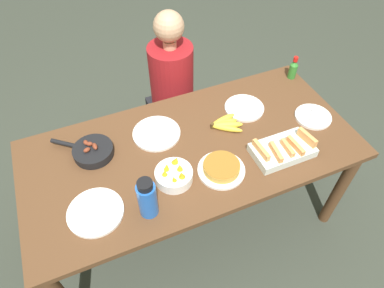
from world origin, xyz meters
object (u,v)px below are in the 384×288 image
(hot_sauce_bottle, at_px, (293,69))
(empty_plate_mid_edge, at_px, (157,133))
(frittata_plate_center, at_px, (221,168))
(fruit_bowl_mango, at_px, (174,175))
(empty_plate_far_left, at_px, (96,212))
(empty_plate_far_right, at_px, (244,108))
(banana_bunch, at_px, (225,124))
(empty_plate_near_front, at_px, (313,117))
(water_bottle, at_px, (147,198))
(skillet, at_px, (92,151))
(melon_tray, at_px, (283,150))
(person_figure, at_px, (173,101))

(hot_sauce_bottle, bearing_deg, empty_plate_mid_edge, -171.74)
(frittata_plate_center, height_order, fruit_bowl_mango, fruit_bowl_mango)
(empty_plate_far_left, bearing_deg, empty_plate_far_right, 20.03)
(banana_bunch, height_order, empty_plate_near_front, banana_bunch)
(empty_plate_far_left, xyz_separation_m, water_bottle, (0.24, -0.09, 0.10))
(empty_plate_near_front, distance_m, fruit_bowl_mango, 0.92)
(frittata_plate_center, xyz_separation_m, empty_plate_far_right, (0.34, 0.37, -0.02))
(fruit_bowl_mango, bearing_deg, empty_plate_mid_edge, 86.54)
(skillet, bearing_deg, melon_tray, -163.50)
(melon_tray, xyz_separation_m, skillet, (-0.94, 0.39, -0.00))
(banana_bunch, bearing_deg, empty_plate_far_right, 26.19)
(fruit_bowl_mango, bearing_deg, skillet, 136.69)
(melon_tray, xyz_separation_m, person_figure, (-0.30, 0.90, -0.28))
(empty_plate_far_left, xyz_separation_m, hot_sauce_bottle, (1.43, 0.51, 0.06))
(fruit_bowl_mango, relative_size, water_bottle, 0.82)
(banana_bunch, bearing_deg, water_bottle, -147.92)
(empty_plate_mid_edge, bearing_deg, empty_plate_far_left, -139.37)
(banana_bunch, xyz_separation_m, hot_sauce_bottle, (0.61, 0.24, 0.05))
(melon_tray, distance_m, hot_sauce_bottle, 0.69)
(fruit_bowl_mango, bearing_deg, hot_sauce_bottle, 24.98)
(water_bottle, bearing_deg, frittata_plate_center, 10.81)
(empty_plate_far_right, relative_size, hot_sauce_bottle, 1.50)
(empty_plate_near_front, relative_size, water_bottle, 0.92)
(banana_bunch, xyz_separation_m, water_bottle, (-0.58, -0.36, 0.09))
(melon_tray, relative_size, empty_plate_far_right, 1.36)
(empty_plate_near_front, height_order, empty_plate_far_right, same)
(empty_plate_far_right, distance_m, water_bottle, 0.88)
(empty_plate_far_right, height_order, empty_plate_mid_edge, same)
(empty_plate_far_right, xyz_separation_m, fruit_bowl_mango, (-0.58, -0.32, 0.03))
(melon_tray, relative_size, fruit_bowl_mango, 1.70)
(melon_tray, distance_m, empty_plate_mid_edge, 0.70)
(frittata_plate_center, height_order, water_bottle, water_bottle)
(water_bottle, distance_m, person_figure, 1.13)
(empty_plate_near_front, relative_size, empty_plate_far_left, 0.80)
(melon_tray, distance_m, person_figure, 0.99)
(empty_plate_far_right, xyz_separation_m, hot_sauce_bottle, (0.44, 0.15, 0.06))
(empty_plate_far_right, bearing_deg, frittata_plate_center, -132.45)
(fruit_bowl_mango, xyz_separation_m, water_bottle, (-0.17, -0.13, 0.07))
(frittata_plate_center, relative_size, water_bottle, 1.06)
(hot_sauce_bottle, relative_size, person_figure, 0.13)
(frittata_plate_center, bearing_deg, fruit_bowl_mango, 169.02)
(empty_plate_mid_edge, bearing_deg, water_bottle, -113.00)
(skillet, height_order, frittata_plate_center, skillet)
(empty_plate_far_right, bearing_deg, empty_plate_near_front, -33.70)
(empty_plate_mid_edge, distance_m, hot_sauce_bottle, 1.01)
(banana_bunch, height_order, fruit_bowl_mango, fruit_bowl_mango)
(empty_plate_far_right, bearing_deg, water_bottle, -149.23)
(hot_sauce_bottle, xyz_separation_m, person_figure, (-0.72, 0.36, -0.32))
(banana_bunch, distance_m, person_figure, 0.66)
(empty_plate_near_front, distance_m, hot_sauce_bottle, 0.40)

